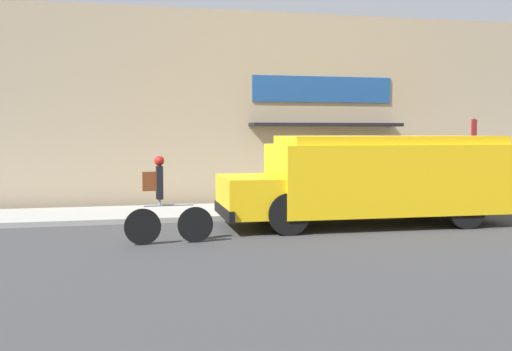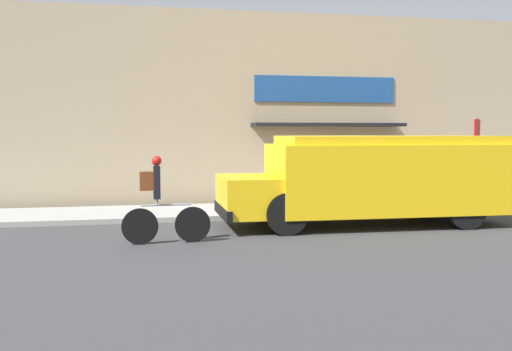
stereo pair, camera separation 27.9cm
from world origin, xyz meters
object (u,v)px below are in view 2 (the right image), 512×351
object	(u,v)px
cyclist	(160,203)
stop_sign_post	(476,147)
trash_bin	(335,186)
school_bus	(375,177)

from	to	relation	value
cyclist	stop_sign_post	size ratio (longest dim) A/B	0.71
cyclist	trash_bin	bearing A→B (deg)	40.86
school_bus	cyclist	size ratio (longest dim) A/B	3.89
stop_sign_post	trash_bin	distance (m)	3.97
trash_bin	cyclist	bearing A→B (deg)	-137.04
stop_sign_post	trash_bin	size ratio (longest dim) A/B	2.54
school_bus	cyclist	bearing A→B (deg)	-163.79
stop_sign_post	trash_bin	bearing A→B (deg)	153.30
cyclist	stop_sign_post	bearing A→B (deg)	17.97
school_bus	stop_sign_post	world-z (taller)	stop_sign_post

